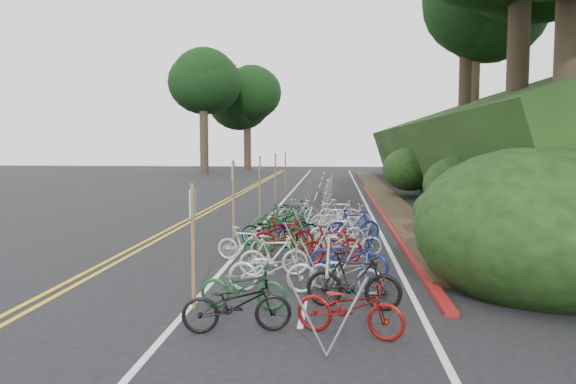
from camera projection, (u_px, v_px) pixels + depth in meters
name	position (u px, v px, depth m)	size (l,w,h in m)	color
ground	(166.00, 283.00, 12.19)	(120.00, 120.00, 0.00)	black
road_markings	(258.00, 219.00, 22.16)	(7.47, 80.00, 0.01)	gold
red_curb	(383.00, 214.00, 23.62)	(0.25, 28.00, 0.10)	maroon
embankment	(510.00, 151.00, 29.79)	(14.30, 48.14, 9.11)	black
bike_rack_front	(328.00, 271.00, 9.37)	(1.16, 3.25, 1.20)	gray
bike_racks_rest	(320.00, 192.00, 24.77)	(1.14, 23.00, 1.17)	gray
signpost_near	(193.00, 237.00, 10.21)	(0.08, 0.40, 2.30)	brown
signposts_rest	(268.00, 177.00, 25.91)	(0.08, 18.40, 2.50)	brown
bike_front	(244.00, 244.00, 14.44)	(1.45, 0.41, 0.87)	beige
bike_valet	(309.00, 239.00, 14.98)	(3.47, 14.84, 1.06)	black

